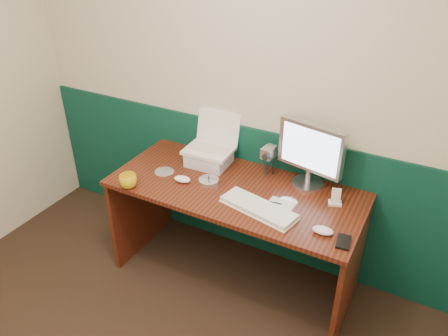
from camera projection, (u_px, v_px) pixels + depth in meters
The scene contains 19 objects.
back_wall at pixel (252, 92), 2.80m from camera, with size 3.50×0.04×2.50m, color beige.
wainscot at pixel (248, 190), 3.17m from camera, with size 3.48×0.02×1.00m, color #073329.
desk at pixel (235, 234), 2.93m from camera, with size 1.60×0.70×0.75m, color #351509.
laptop_riser at pixel (209, 158), 2.98m from camera, with size 0.27×0.23×0.09m, color silver.
laptop at pixel (209, 134), 2.89m from camera, with size 0.31×0.24×0.26m, color white, non-canonical shape.
monitor at pixel (311, 155), 2.66m from camera, with size 0.43×0.12×0.43m, color #B1B1B6, non-canonical shape.
keyboard at pixel (258, 208), 2.53m from camera, with size 0.46×0.15×0.03m, color white.
mouse_right at pixel (323, 230), 2.34m from camera, with size 0.12×0.07×0.04m, color white.
mouse_left at pixel (182, 179), 2.79m from camera, with size 0.11×0.07×0.04m, color white.
mug at pixel (128, 181), 2.73m from camera, with size 0.11×0.11×0.09m, color yellow.
camcorder at pixel (269, 160), 2.82m from camera, with size 0.10×0.14×0.22m, color silver, non-canonical shape.
cd_spindle at pixel (209, 181), 2.78m from camera, with size 0.13×0.13×0.03m, color silver.
cd_loose_a at pixel (164, 172), 2.91m from camera, with size 0.13×0.13×0.00m, color silver.
cd_loose_b at pixel (288, 202), 2.61m from camera, with size 0.11×0.11×0.00m, color silver.
pen at pixel (269, 202), 2.60m from camera, with size 0.01×0.01×0.16m, color black.
papers at pixel (281, 204), 2.58m from camera, with size 0.16×0.10×0.00m, color silver.
dock at pixel (335, 203), 2.58m from camera, with size 0.08×0.06×0.01m, color silver.
music_player at pixel (336, 196), 2.56m from camera, with size 0.05×0.01×0.09m, color white.
pda at pixel (343, 242), 2.28m from camera, with size 0.07×0.12×0.01m, color black.
Camera 1 is at (1.10, -0.68, 2.24)m, focal length 35.00 mm.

